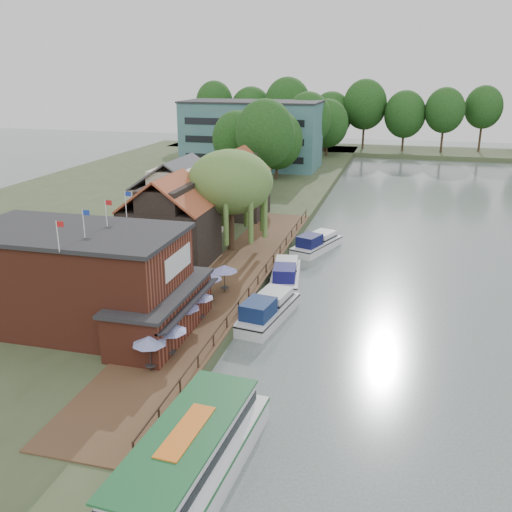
% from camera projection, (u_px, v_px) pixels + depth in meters
% --- Properties ---
extents(ground, '(260.00, 260.00, 0.00)m').
position_uv_depth(ground, '(296.00, 356.00, 39.52)').
color(ground, '#4D5957').
rests_on(ground, ground).
extents(land_bank, '(50.00, 140.00, 1.00)m').
position_uv_depth(land_bank, '(130.00, 209.00, 78.73)').
color(land_bank, '#384728').
rests_on(land_bank, ground).
extents(quay_deck, '(6.00, 50.00, 0.10)m').
position_uv_depth(quay_deck, '(228.00, 282.00, 50.30)').
color(quay_deck, '#47301E').
rests_on(quay_deck, land_bank).
extents(quay_rail, '(0.20, 49.00, 1.00)m').
position_uv_depth(quay_rail, '(259.00, 278.00, 49.97)').
color(quay_rail, black).
rests_on(quay_rail, land_bank).
extents(pub, '(20.00, 11.00, 7.30)m').
position_uv_depth(pub, '(101.00, 281.00, 40.52)').
color(pub, maroon).
rests_on(pub, land_bank).
extents(hotel_block, '(25.40, 12.40, 12.30)m').
position_uv_depth(hotel_block, '(252.00, 134.00, 106.85)').
color(hotel_block, '#38666B').
rests_on(hotel_block, land_bank).
extents(cottage_a, '(8.60, 7.60, 8.50)m').
position_uv_depth(cottage_a, '(170.00, 220.00, 54.34)').
color(cottage_a, black).
rests_on(cottage_a, land_bank).
extents(cottage_b, '(9.60, 8.60, 8.50)m').
position_uv_depth(cottage_b, '(180.00, 196.00, 64.25)').
color(cottage_b, beige).
rests_on(cottage_b, land_bank).
extents(cottage_c, '(7.60, 7.60, 8.50)m').
position_uv_depth(cottage_c, '(237.00, 183.00, 71.55)').
color(cottage_c, black).
rests_on(cottage_c, land_bank).
extents(willow, '(8.60, 8.60, 10.43)m').
position_uv_depth(willow, '(231.00, 201.00, 57.55)').
color(willow, '#476B2D').
rests_on(willow, land_bank).
extents(umbrella_0, '(2.16, 2.16, 2.38)m').
position_uv_depth(umbrella_0, '(150.00, 353.00, 35.16)').
color(umbrella_0, navy).
rests_on(umbrella_0, quay_deck).
extents(umbrella_1, '(2.28, 2.28, 2.38)m').
position_uv_depth(umbrella_1, '(170.00, 340.00, 36.81)').
color(umbrella_1, navy).
rests_on(umbrella_1, quay_deck).
extents(umbrella_2, '(2.41, 2.41, 2.38)m').
position_uv_depth(umbrella_2, '(183.00, 317.00, 40.28)').
color(umbrella_2, '#201B96').
rests_on(umbrella_2, quay_deck).
extents(umbrella_3, '(2.07, 2.07, 2.38)m').
position_uv_depth(umbrella_3, '(200.00, 306.00, 42.10)').
color(umbrella_3, navy).
rests_on(umbrella_3, quay_deck).
extents(umbrella_4, '(2.11, 2.11, 2.38)m').
position_uv_depth(umbrella_4, '(209.00, 286.00, 45.90)').
color(umbrella_4, '#1A1A92').
rests_on(umbrella_4, quay_deck).
extents(umbrella_5, '(2.26, 2.26, 2.38)m').
position_uv_depth(umbrella_5, '(225.00, 278.00, 47.65)').
color(umbrella_5, navy).
rests_on(umbrella_5, quay_deck).
extents(cruiser_0, '(4.49, 9.78, 2.26)m').
position_uv_depth(cruiser_0, '(267.00, 307.00, 44.90)').
color(cruiser_0, silver).
rests_on(cruiser_0, ground).
extents(cruiser_1, '(4.22, 9.35, 2.15)m').
position_uv_depth(cruiser_1, '(286.00, 272.00, 52.77)').
color(cruiser_1, silver).
rests_on(cruiser_1, ground).
extents(cruiser_2, '(5.67, 9.34, 2.12)m').
position_uv_depth(cruiser_2, '(317.00, 241.00, 62.12)').
color(cruiser_2, silver).
rests_on(cruiser_2, ground).
extents(tour_boat, '(5.16, 14.99, 3.22)m').
position_uv_depth(tour_boat, '(180.00, 469.00, 26.04)').
color(tour_boat, silver).
rests_on(tour_boat, ground).
extents(swan, '(0.44, 0.44, 0.44)m').
position_uv_depth(swan, '(179.00, 430.00, 31.14)').
color(swan, white).
rests_on(swan, ground).
extents(bank_tree_0, '(8.29, 8.29, 14.09)m').
position_uv_depth(bank_tree_0, '(265.00, 150.00, 80.04)').
color(bank_tree_0, '#143811').
rests_on(bank_tree_0, land_bank).
extents(bank_tree_1, '(7.40, 7.40, 12.04)m').
position_uv_depth(bank_tree_1, '(237.00, 151.00, 86.74)').
color(bank_tree_1, '#143811').
rests_on(bank_tree_1, land_bank).
extents(bank_tree_2, '(8.61, 8.61, 11.53)m').
position_uv_depth(bank_tree_2, '(277.00, 145.00, 95.44)').
color(bank_tree_2, '#143811').
rests_on(bank_tree_2, land_bank).
extents(bank_tree_3, '(8.96, 8.96, 13.76)m').
position_uv_depth(bank_tree_3, '(308.00, 128.00, 111.17)').
color(bank_tree_3, '#143811').
rests_on(bank_tree_3, land_bank).
extents(bank_tree_4, '(8.81, 8.81, 11.95)m').
position_uv_depth(bank_tree_4, '(327.00, 128.00, 120.39)').
color(bank_tree_4, '#143811').
rests_on(bank_tree_4, land_bank).
extents(bank_tree_5, '(7.32, 7.32, 11.08)m').
position_uv_depth(bank_tree_5, '(324.00, 126.00, 127.45)').
color(bank_tree_5, '#143811').
rests_on(bank_tree_5, land_bank).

